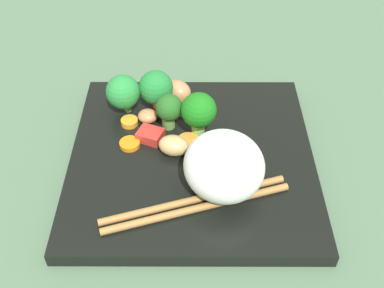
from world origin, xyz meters
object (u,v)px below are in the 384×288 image
Objects in this scene: broccoli_floret_2 at (123,92)px; square_plate at (192,158)px; chopstick_pair at (196,204)px; carrot_slice_4 at (188,141)px; rice_mound at (224,166)px.

square_plate is at bearing -128.78° from broccoli_floret_2.
square_plate is at bearing 75.62° from chopstick_pair.
chopstick_pair is (-9.98, -1.46, 0.19)cm from carrot_slice_4.
chopstick_pair reaches higher than carrot_slice_4.
carrot_slice_4 is at bearing 30.28° from rice_mound.
carrot_slice_4 is at bearing 16.09° from square_plate.
chopstick_pair is at bearing -173.64° from square_plate.
broccoli_floret_2 reaches higher than chopstick_pair.
carrot_slice_4 is at bearing -122.14° from broccoli_floret_2.
broccoli_floret_2 reaches higher than carrot_slice_4.
carrot_slice_4 is (-5.42, -8.62, -2.90)cm from broccoli_floret_2.
chopstick_pair is (-8.02, -0.89, 1.24)cm from square_plate.
rice_mound is at bearing -149.72° from carrot_slice_4.
rice_mound is at bearing -145.29° from square_plate.
rice_mound reaches higher than broccoli_floret_2.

